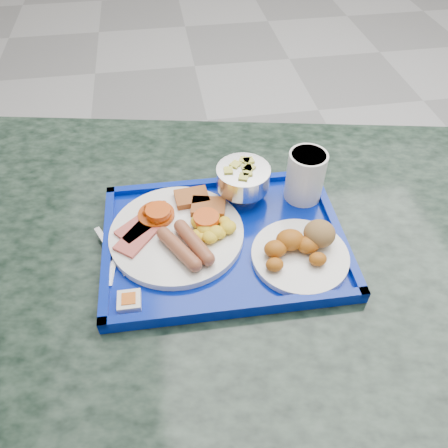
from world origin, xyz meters
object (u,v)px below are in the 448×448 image
(tray, at_px, (224,241))
(main_plate, at_px, (181,230))
(table, at_px, (206,307))
(juice_cup, at_px, (306,175))
(bread_plate, at_px, (302,249))
(fruit_bowl, at_px, (243,178))

(tray, height_order, main_plate, main_plate)
(table, height_order, juice_cup, juice_cup)
(tray, xyz_separation_m, juice_cup, (0.18, 0.09, 0.06))
(tray, height_order, bread_plate, bread_plate)
(main_plate, xyz_separation_m, juice_cup, (0.25, 0.07, 0.04))
(table, height_order, bread_plate, bread_plate)
(main_plate, xyz_separation_m, bread_plate, (0.21, -0.08, 0.00))
(tray, bearing_deg, table, -177.87)
(bread_plate, xyz_separation_m, fruit_bowl, (-0.07, 0.17, 0.03))
(main_plate, relative_size, bread_plate, 1.44)
(bread_plate, bearing_deg, tray, 154.96)
(bread_plate, relative_size, fruit_bowl, 1.63)
(bread_plate, bearing_deg, fruit_bowl, 113.49)
(table, distance_m, bread_plate, 0.30)
(table, distance_m, main_plate, 0.23)
(tray, xyz_separation_m, bread_plate, (0.13, -0.06, 0.02))
(table, bearing_deg, fruit_bowl, 48.98)
(bread_plate, distance_m, fruit_bowl, 0.19)
(fruit_bowl, bearing_deg, table, -131.02)
(main_plate, distance_m, juice_cup, 0.27)
(table, relative_size, bread_plate, 8.11)
(table, bearing_deg, bread_plate, -19.07)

